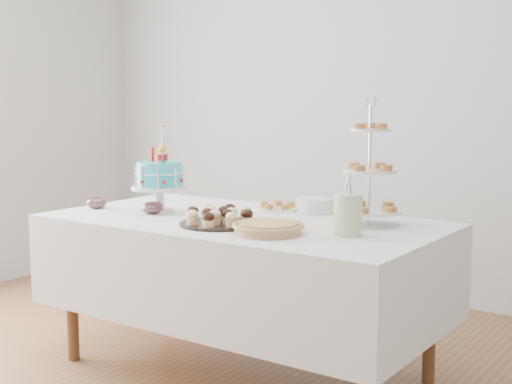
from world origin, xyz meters
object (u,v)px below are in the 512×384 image
Objects in this scene: cupcake_tray at (220,216)px; pie at (268,227)px; pastry_plate at (277,207)px; jam_bowl_a at (97,203)px; plate_stack at (315,206)px; tiered_stand at (370,171)px; jam_bowl_b at (153,208)px; table at (243,265)px; birthday_cake at (160,189)px; utensil_pitcher at (348,213)px.

cupcake_tray is 1.19× the size of pie.
jam_bowl_a reaches higher than pastry_plate.
jam_bowl_a is (-1.03, -0.54, -0.01)m from plate_stack.
tiered_stand is at bearing 14.67° from jam_bowl_a.
jam_bowl_b reaches higher than pie.
table is 6.12× the size of pie.
table is 18.08× the size of jam_bowl_a.
table is 4.33× the size of birthday_cake.
pie is at bearing -6.79° from birthday_cake.
utensil_pitcher reaches higher than table.
birthday_cake is at bearing -177.61° from utensil_pitcher.
jam_bowl_a is at bearing -168.92° from table.
tiered_stand is 0.47m from plate_stack.
cupcake_tray is 0.85m from jam_bowl_a.
pastry_plate is 0.77m from utensil_pitcher.
pie is 0.68m from pastry_plate.
jam_bowl_b is at bearing -133.37° from pastry_plate.
pie is at bearing -60.28° from pastry_plate.
table is 0.55m from jam_bowl_b.
birthday_cake reaches higher than table.
utensil_pitcher is (0.43, -0.46, 0.06)m from plate_stack.
plate_stack is (-0.12, 0.62, 0.01)m from pie.
pastry_plate is 2.33× the size of jam_bowl_a.
jam_bowl_a is at bearing 178.23° from cupcake_tray.
birthday_cake is 1.41× the size of pie.
pastry_plate is at bearing 93.69° from table.
birthday_cake is 0.11m from jam_bowl_b.
cupcake_tray is 1.97× the size of plate_stack.
jam_bowl_b reaches higher than table.
cupcake_tray is at bearing 170.42° from pie.
plate_stack is 0.21m from pastry_plate.
table is at bearing 142.24° from pie.
jam_bowl_a is at bearing -165.33° from tiered_stand.
birthday_cake reaches higher than pie.
utensil_pitcher is (0.61, -0.08, 0.32)m from table.
jam_bowl_b is (-0.66, -0.50, -0.01)m from plate_stack.
utensil_pitcher is (1.09, -0.01, -0.02)m from birthday_cake.
table is 0.47m from pie.
pie is at bearing -120.13° from tiered_stand.
utensil_pitcher reaches higher than pie.
plate_stack is at bearing 39.44° from birthday_cake.
utensil_pitcher is (1.08, 0.05, 0.07)m from jam_bowl_b.
jam_bowl_b is (-0.45, -0.47, 0.01)m from pastry_plate.
table is at bearing -160.27° from tiered_stand.
pastry_plate is at bearing 93.29° from cupcake_tray.
pastry_plate is at bearing -171.57° from plate_stack.
tiered_stand is 0.65m from pastry_plate.
birthday_cake is 2.35× the size of plate_stack.
table is 10.17× the size of plate_stack.
pie is 0.35m from utensil_pitcher.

